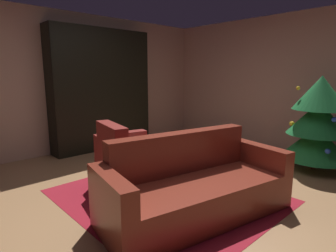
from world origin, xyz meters
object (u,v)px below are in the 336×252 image
Objects in this scene: bookshelf_unit at (108,92)px; bottle_on_table at (142,150)px; couch_red at (194,188)px; book_stack_on_table at (159,152)px; armchair_red at (132,167)px; coffee_table at (157,162)px; decorated_tree at (318,122)px.

bottle_on_table is (2.20, -0.89, -0.53)m from bookshelf_unit.
book_stack_on_table is at bearing 176.40° from couch_red.
coffee_table is at bearing 24.82° from armchair_red.
decorated_tree is at bearing 68.78° from book_stack_on_table.
armchair_red is at bearing -116.30° from decorated_tree.
armchair_red is 4.92× the size of bottle_on_table.
bottle_on_table is at bearing 18.35° from armchair_red.
armchair_red is at bearing -153.56° from book_stack_on_table.
bookshelf_unit is at bearing 162.06° from book_stack_on_table.
couch_red is 2.46m from decorated_tree.
book_stack_on_table is at bearing 26.44° from armchair_red.
bottle_on_table is 0.16× the size of decorated_tree.
bookshelf_unit reaches higher than couch_red.
decorated_tree reaches higher than coffee_table.
armchair_red is at bearing -161.65° from bottle_on_table.
book_stack_on_table is (0.33, 0.16, 0.22)m from armchair_red.
decorated_tree is at bearing 65.95° from bottle_on_table.
decorated_tree is (0.94, 2.38, 0.31)m from coffee_table.
couch_red is 0.64m from book_stack_on_table.
armchair_red is 2.84m from decorated_tree.
bookshelf_unit reaches higher than book_stack_on_table.
bookshelf_unit is 2.07× the size of armchair_red.
couch_red is 0.63m from coffee_table.
couch_red is 3.08× the size of coffee_table.
book_stack_on_table is at bearing 31.88° from bottle_on_table.
bookshelf_unit reaches higher than coffee_table.
armchair_red is at bearing -24.50° from bookshelf_unit.
book_stack_on_table is 0.16× the size of decorated_tree.
bookshelf_unit is 1.59× the size of decorated_tree.
coffee_table is 0.48× the size of decorated_tree.
decorated_tree reaches higher than couch_red.
bottle_on_table is (-0.78, -0.08, 0.27)m from couch_red.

